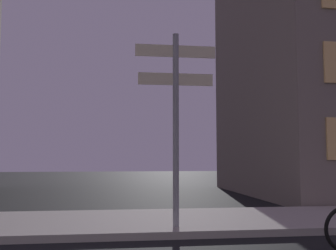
% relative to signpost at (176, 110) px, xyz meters
% --- Properties ---
extents(sidewalk_kerb, '(40.00, 3.14, 0.14)m').
position_rel_signpost_xyz_m(sidewalk_kerb, '(-0.98, 1.05, -2.34)').
color(sidewalk_kerb, '#9E9991').
rests_on(sidewalk_kerb, ground_plane).
extents(signpost, '(1.62, 0.12, 3.80)m').
position_rel_signpost_xyz_m(signpost, '(0.00, 0.00, 0.00)').
color(signpost, gray).
rests_on(signpost, sidewalk_kerb).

